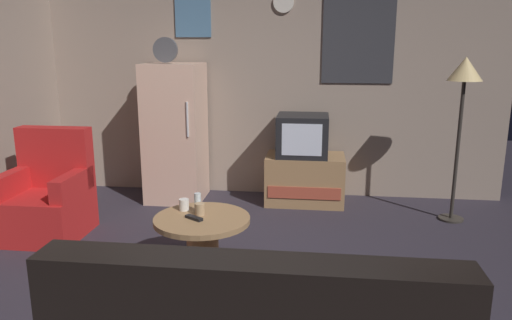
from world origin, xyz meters
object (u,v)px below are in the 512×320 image
object	(u,v)px
tv_stand	(305,179)
crt_tv	(303,135)
coffee_table	(203,246)
wine_glass	(198,203)
armchair	(48,199)
mug_ceramic_white	(184,205)
standing_lamp	(464,82)
remote_control	(194,218)
mug_ceramic_tan	(200,209)
fridge	(175,132)

from	to	relation	value
tv_stand	crt_tv	world-z (taller)	crt_tv
coffee_table	wine_glass	bearing A→B (deg)	116.72
tv_stand	armchair	bearing A→B (deg)	-152.27
mug_ceramic_white	armchair	world-z (taller)	armchair
tv_stand	mug_ceramic_white	world-z (taller)	mug_ceramic_white
crt_tv	standing_lamp	distance (m)	1.66
coffee_table	tv_stand	bearing A→B (deg)	68.38
wine_glass	remote_control	world-z (taller)	wine_glass
coffee_table	crt_tv	bearing A→B (deg)	69.35
mug_ceramic_tan	armchair	size ratio (longest dim) A/B	0.09
mug_ceramic_white	remote_control	bearing A→B (deg)	-56.44
armchair	remote_control	bearing A→B (deg)	-23.38
tv_stand	remote_control	size ratio (longest dim) A/B	5.60
tv_stand	wine_glass	xyz separation A→B (m)	(-0.78, -1.71, 0.26)
remote_control	coffee_table	bearing A→B (deg)	79.77
armchair	standing_lamp	bearing A→B (deg)	12.52
fridge	mug_ceramic_tan	xyz separation A→B (m)	(0.68, -1.73, -0.26)
fridge	tv_stand	distance (m)	1.51
tv_stand	wine_glass	world-z (taller)	wine_glass
remote_control	wine_glass	bearing A→B (deg)	126.58
mug_ceramic_tan	remote_control	size ratio (longest dim) A/B	0.60
fridge	coffee_table	distance (m)	1.99
tv_stand	armchair	world-z (taller)	armchair
fridge	remote_control	bearing A→B (deg)	-70.31
tv_stand	mug_ceramic_white	xyz separation A→B (m)	(-0.89, -1.68, 0.23)
wine_glass	mug_ceramic_tan	world-z (taller)	wine_glass
fridge	armchair	xyz separation A→B (m)	(-0.87, -1.17, -0.42)
crt_tv	coffee_table	world-z (taller)	crt_tv
wine_glass	mug_ceramic_tan	distance (m)	0.07
tv_stand	standing_lamp	xyz separation A→B (m)	(1.46, -0.37, 1.09)
tv_stand	coffee_table	bearing A→B (deg)	-111.62
fridge	mug_ceramic_white	world-z (taller)	fridge
crt_tv	standing_lamp	bearing A→B (deg)	-13.90
mug_ceramic_white	standing_lamp	bearing A→B (deg)	29.01
mug_ceramic_tan	wine_glass	bearing A→B (deg)	116.63
standing_lamp	remote_control	size ratio (longest dim) A/B	10.60
fridge	remote_control	distance (m)	1.97
tv_stand	armchair	distance (m)	2.59
fridge	tv_stand	bearing A→B (deg)	1.47
crt_tv	remote_control	size ratio (longest dim) A/B	3.60
fridge	remote_control	size ratio (longest dim) A/B	11.80
standing_lamp	crt_tv	bearing A→B (deg)	166.10
coffee_table	remote_control	xyz separation A→B (m)	(-0.05, -0.05, 0.24)
crt_tv	mug_ceramic_white	size ratio (longest dim) A/B	6.00
tv_stand	coffee_table	distance (m)	1.96
standing_lamp	armchair	bearing A→B (deg)	-167.48
tv_stand	crt_tv	bearing A→B (deg)	-178.48
remote_control	tv_stand	bearing A→B (deg)	101.09
standing_lamp	wine_glass	xyz separation A→B (m)	(-2.24, -1.33, -0.83)
armchair	mug_ceramic_tan	bearing A→B (deg)	-19.84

